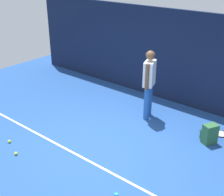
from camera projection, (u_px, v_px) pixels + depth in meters
name	position (u px, v px, depth m)	size (l,w,h in m)	color
ground_plane	(100.00, 147.00, 6.39)	(12.00, 12.00, 0.00)	#234C93
back_fence	(175.00, 58.00, 7.98)	(10.00, 0.10, 2.47)	#141E38
court_line	(84.00, 158.00, 6.05)	(9.00, 0.05, 0.00)	white
tennis_player	(149.00, 81.00, 7.22)	(0.34, 0.51, 1.70)	#2659A5
tennis_racket	(219.00, 133.00, 6.87)	(0.64, 0.41, 0.03)	black
backpack	(209.00, 134.00, 6.48)	(0.37, 0.36, 0.44)	#2D6038
tennis_ball_by_fence	(16.00, 154.00, 6.13)	(0.07, 0.07, 0.07)	#CCE033
tennis_ball_mid_court	(9.00, 141.00, 6.54)	(0.07, 0.07, 0.07)	#CCE033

